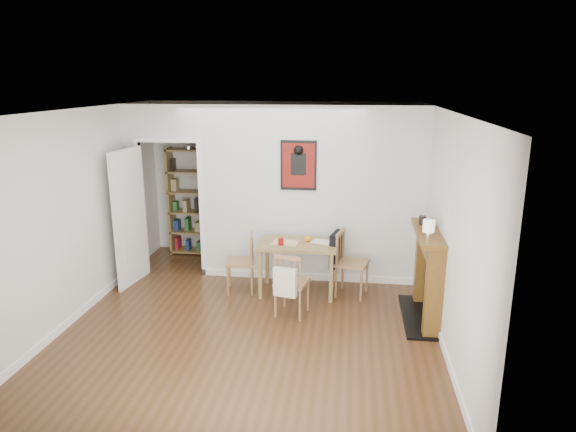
# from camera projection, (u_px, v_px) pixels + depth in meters

# --- Properties ---
(ground) EXTENTS (5.20, 5.20, 0.00)m
(ground) POSITION_uv_depth(u_px,v_px,m) (256.00, 317.00, 6.57)
(ground) COLOR #512F1A
(ground) RESTS_ON ground
(room_shell) EXTENTS (5.20, 5.20, 5.20)m
(room_shell) POSITION_uv_depth(u_px,v_px,m) (278.00, 196.00, 7.51)
(room_shell) COLOR silver
(room_shell) RESTS_ON ground
(dining_table) EXTENTS (1.09, 0.69, 0.74)m
(dining_table) POSITION_uv_depth(u_px,v_px,m) (298.00, 249.00, 7.16)
(dining_table) COLOR olive
(dining_table) RESTS_ON ground
(chair_left) EXTENTS (0.50, 0.50, 0.87)m
(chair_left) POSITION_uv_depth(u_px,v_px,m) (240.00, 262.00, 7.27)
(chair_left) COLOR #997047
(chair_left) RESTS_ON ground
(chair_right) EXTENTS (0.61, 0.56, 0.92)m
(chair_right) POSITION_uv_depth(u_px,v_px,m) (351.00, 262.00, 7.14)
(chair_right) COLOR #997047
(chair_right) RESTS_ON ground
(chair_front) EXTENTS (0.51, 0.55, 0.85)m
(chair_front) POSITION_uv_depth(u_px,v_px,m) (292.00, 283.00, 6.54)
(chair_front) COLOR #997047
(chair_front) RESTS_ON ground
(bookshelf) EXTENTS (0.78, 0.31, 1.84)m
(bookshelf) POSITION_uv_depth(u_px,v_px,m) (192.00, 202.00, 8.78)
(bookshelf) COLOR olive
(bookshelf) RESTS_ON ground
(fireplace) EXTENTS (0.45, 1.25, 1.16)m
(fireplace) POSITION_uv_depth(u_px,v_px,m) (429.00, 272.00, 6.39)
(fireplace) COLOR brown
(fireplace) RESTS_ON ground
(red_glass) EXTENTS (0.08, 0.08, 0.10)m
(red_glass) POSITION_uv_depth(u_px,v_px,m) (281.00, 241.00, 7.04)
(red_glass) COLOR maroon
(red_glass) RESTS_ON dining_table
(orange_fruit) EXTENTS (0.08, 0.08, 0.08)m
(orange_fruit) POSITION_uv_depth(u_px,v_px,m) (308.00, 239.00, 7.19)
(orange_fruit) COLOR orange
(orange_fruit) RESTS_ON dining_table
(placemat) EXTENTS (0.40, 0.32, 0.00)m
(placemat) POSITION_uv_depth(u_px,v_px,m) (285.00, 242.00, 7.15)
(placemat) COLOR beige
(placemat) RESTS_ON dining_table
(notebook) EXTENTS (0.32, 0.27, 0.01)m
(notebook) POSITION_uv_depth(u_px,v_px,m) (322.00, 242.00, 7.17)
(notebook) COLOR silver
(notebook) RESTS_ON dining_table
(mantel_lamp) EXTENTS (0.14, 0.14, 0.22)m
(mantel_lamp) POSITION_uv_depth(u_px,v_px,m) (429.00, 227.00, 5.91)
(mantel_lamp) COLOR silver
(mantel_lamp) RESTS_ON fireplace
(ceramic_jar_a) EXTENTS (0.09, 0.09, 0.11)m
(ceramic_jar_a) POSITION_uv_depth(u_px,v_px,m) (430.00, 224.00, 6.34)
(ceramic_jar_a) COLOR black
(ceramic_jar_a) RESTS_ON fireplace
(ceramic_jar_b) EXTENTS (0.09, 0.09, 0.11)m
(ceramic_jar_b) POSITION_uv_depth(u_px,v_px,m) (422.00, 220.00, 6.50)
(ceramic_jar_b) COLOR black
(ceramic_jar_b) RESTS_ON fireplace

